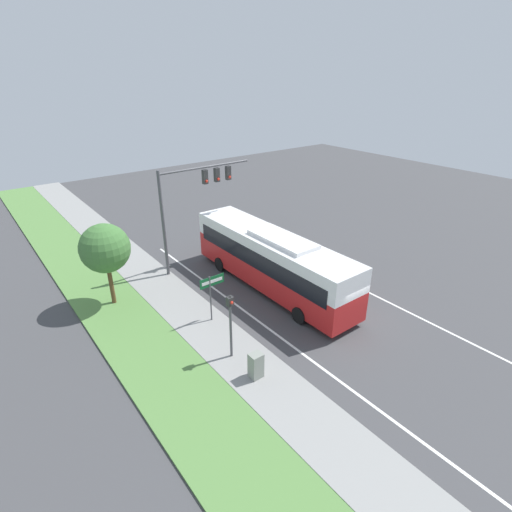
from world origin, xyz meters
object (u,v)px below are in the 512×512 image
signal_gantry (193,194)px  street_sign (211,289)px  bus (272,258)px  utility_cabinet (256,365)px  pedestrian_signal (230,318)px

signal_gantry → street_sign: (-2.66, -6.22, -3.13)m
street_sign → signal_gantry: bearing=66.8°
bus → utility_cabinet: 8.24m
bus → pedestrian_signal: (-5.74, -4.02, 0.23)m
bus → signal_gantry: size_ratio=1.79×
street_sign → utility_cabinet: (-0.88, -4.91, -1.26)m
bus → street_sign: size_ratio=4.56×
pedestrian_signal → street_sign: size_ratio=1.22×
pedestrian_signal → street_sign: pedestrian_signal is taller
bus → pedestrian_signal: bearing=-145.0°
pedestrian_signal → utility_cabinet: pedestrian_signal is taller
utility_cabinet → bus: bearing=45.6°
bus → utility_cabinet: bearing=-134.4°
pedestrian_signal → utility_cabinet: 2.36m
street_sign → utility_cabinet: bearing=-100.1°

